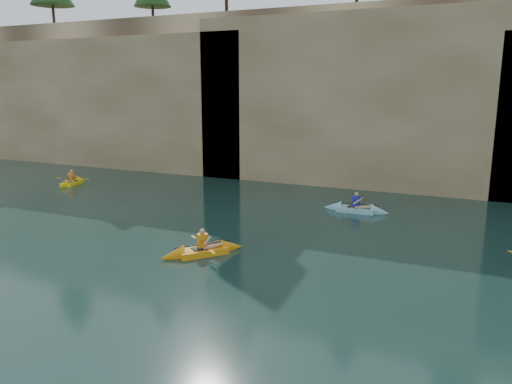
% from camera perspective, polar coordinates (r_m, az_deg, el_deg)
% --- Properties ---
extents(ground, '(160.00, 160.00, 0.00)m').
position_cam_1_polar(ground, '(14.40, -15.26, -15.36)').
color(ground, black).
rests_on(ground, ground).
extents(cliff, '(70.00, 16.00, 12.00)m').
position_cam_1_polar(cliff, '(40.57, 12.74, 11.04)').
color(cliff, tan).
rests_on(cliff, ground).
extents(cliff_slab_west, '(26.00, 2.40, 10.56)m').
position_cam_1_polar(cliff_slab_west, '(43.03, -17.13, 9.89)').
color(cliff_slab_west, tan).
rests_on(cliff_slab_west, ground).
extents(cliff_slab_center, '(24.00, 2.40, 11.40)m').
position_cam_1_polar(cliff_slab_center, '(32.92, 13.45, 10.31)').
color(cliff_slab_center, tan).
rests_on(cliff_slab_center, ground).
extents(sea_cave_west, '(4.50, 1.00, 4.00)m').
position_cam_1_polar(sea_cave_west, '(41.46, -15.36, 5.38)').
color(sea_cave_west, black).
rests_on(sea_cave_west, ground).
extents(sea_cave_center, '(3.50, 1.00, 3.20)m').
position_cam_1_polar(sea_cave_center, '(34.34, 3.02, 3.81)').
color(sea_cave_center, black).
rests_on(sea_cave_center, ground).
extents(sea_cave_east, '(5.00, 1.00, 4.50)m').
position_cam_1_polar(sea_cave_east, '(31.96, 27.12, 3.05)').
color(sea_cave_east, black).
rests_on(sea_cave_east, ground).
extents(kayaker_orange, '(2.78, 3.15, 1.31)m').
position_cam_1_polar(kayaker_orange, '(19.88, -6.10, -6.68)').
color(kayaker_orange, orange).
rests_on(kayaker_orange, ground).
extents(kayaker_yellow, '(2.44, 3.18, 1.27)m').
position_cam_1_polar(kayaker_yellow, '(35.71, -20.25, 1.04)').
color(kayaker_yellow, yellow).
rests_on(kayaker_yellow, ground).
extents(kayaker_ltblue_mid, '(3.47, 2.58, 1.32)m').
position_cam_1_polar(kayaker_ltblue_mid, '(26.78, 11.34, -1.92)').
color(kayaker_ltblue_mid, '#7BBDCE').
rests_on(kayaker_ltblue_mid, ground).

